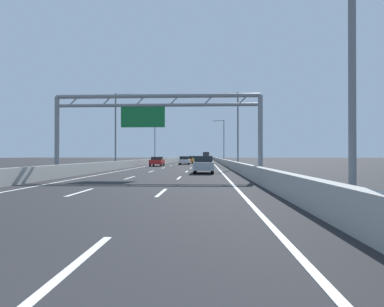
% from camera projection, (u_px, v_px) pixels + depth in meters
% --- Properties ---
extents(ground_plane, '(260.00, 260.00, 0.00)m').
position_uv_depth(ground_plane, '(194.00, 160.00, 101.24)').
color(ground_plane, '#262628').
extents(lane_dash_left_1, '(0.16, 3.00, 0.01)m').
position_uv_depth(lane_dash_left_1, '(80.00, 192.00, 13.91)').
color(lane_dash_left_1, white).
rests_on(lane_dash_left_1, ground_plane).
extents(lane_dash_left_2, '(0.16, 3.00, 0.01)m').
position_uv_depth(lane_dash_left_2, '(130.00, 178.00, 22.90)').
color(lane_dash_left_2, white).
rests_on(lane_dash_left_2, ground_plane).
extents(lane_dash_left_3, '(0.16, 3.00, 0.01)m').
position_uv_depth(lane_dash_left_3, '(151.00, 171.00, 31.89)').
color(lane_dash_left_3, white).
rests_on(lane_dash_left_3, ground_plane).
extents(lane_dash_left_4, '(0.16, 3.00, 0.01)m').
position_uv_depth(lane_dash_left_4, '(163.00, 168.00, 40.88)').
color(lane_dash_left_4, white).
rests_on(lane_dash_left_4, ground_plane).
extents(lane_dash_left_5, '(0.16, 3.00, 0.01)m').
position_uv_depth(lane_dash_left_5, '(171.00, 166.00, 49.87)').
color(lane_dash_left_5, white).
rests_on(lane_dash_left_5, ground_plane).
extents(lane_dash_left_6, '(0.16, 3.00, 0.01)m').
position_uv_depth(lane_dash_left_6, '(176.00, 164.00, 58.86)').
color(lane_dash_left_6, white).
rests_on(lane_dash_left_6, ground_plane).
extents(lane_dash_left_7, '(0.16, 3.00, 0.01)m').
position_uv_depth(lane_dash_left_7, '(180.00, 163.00, 67.85)').
color(lane_dash_left_7, white).
rests_on(lane_dash_left_7, ground_plane).
extents(lane_dash_left_8, '(0.16, 3.00, 0.01)m').
position_uv_depth(lane_dash_left_8, '(183.00, 162.00, 76.84)').
color(lane_dash_left_8, white).
rests_on(lane_dash_left_8, ground_plane).
extents(lane_dash_left_9, '(0.16, 3.00, 0.01)m').
position_uv_depth(lane_dash_left_9, '(186.00, 161.00, 85.83)').
color(lane_dash_left_9, white).
rests_on(lane_dash_left_9, ground_plane).
extents(lane_dash_left_10, '(0.16, 3.00, 0.01)m').
position_uv_depth(lane_dash_left_10, '(188.00, 161.00, 94.82)').
color(lane_dash_left_10, white).
rests_on(lane_dash_left_10, ground_plane).
extents(lane_dash_left_11, '(0.16, 3.00, 0.01)m').
position_uv_depth(lane_dash_left_11, '(189.00, 160.00, 103.81)').
color(lane_dash_left_11, white).
rests_on(lane_dash_left_11, ground_plane).
extents(lane_dash_left_12, '(0.16, 3.00, 0.01)m').
position_uv_depth(lane_dash_left_12, '(191.00, 160.00, 112.81)').
color(lane_dash_left_12, white).
rests_on(lane_dash_left_12, ground_plane).
extents(lane_dash_left_13, '(0.16, 3.00, 0.01)m').
position_uv_depth(lane_dash_left_13, '(192.00, 160.00, 121.80)').
color(lane_dash_left_13, white).
rests_on(lane_dash_left_13, ground_plane).
extents(lane_dash_left_14, '(0.16, 3.00, 0.01)m').
position_uv_depth(lane_dash_left_14, '(193.00, 159.00, 130.79)').
color(lane_dash_left_14, white).
rests_on(lane_dash_left_14, ground_plane).
extents(lane_dash_left_15, '(0.16, 3.00, 0.01)m').
position_uv_depth(lane_dash_left_15, '(194.00, 159.00, 139.78)').
color(lane_dash_left_15, white).
rests_on(lane_dash_left_15, ground_plane).
extents(lane_dash_left_16, '(0.16, 3.00, 0.01)m').
position_uv_depth(lane_dash_left_16, '(194.00, 159.00, 148.77)').
color(lane_dash_left_16, white).
rests_on(lane_dash_left_16, ground_plane).
extents(lane_dash_left_17, '(0.16, 3.00, 0.01)m').
position_uv_depth(lane_dash_left_17, '(195.00, 159.00, 157.76)').
color(lane_dash_left_17, white).
rests_on(lane_dash_left_17, ground_plane).
extents(lane_dash_right_0, '(0.16, 3.00, 0.01)m').
position_uv_depth(lane_dash_right_0, '(77.00, 263.00, 4.75)').
color(lane_dash_right_0, white).
rests_on(lane_dash_right_0, ground_plane).
extents(lane_dash_right_1, '(0.16, 3.00, 0.01)m').
position_uv_depth(lane_dash_right_1, '(161.00, 193.00, 13.75)').
color(lane_dash_right_1, white).
rests_on(lane_dash_right_1, ground_plane).
extents(lane_dash_right_2, '(0.16, 3.00, 0.01)m').
position_uv_depth(lane_dash_right_2, '(179.00, 178.00, 22.74)').
color(lane_dash_right_2, white).
rests_on(lane_dash_right_2, ground_plane).
extents(lane_dash_right_3, '(0.16, 3.00, 0.01)m').
position_uv_depth(lane_dash_right_3, '(187.00, 172.00, 31.73)').
color(lane_dash_right_3, white).
rests_on(lane_dash_right_3, ground_plane).
extents(lane_dash_right_4, '(0.16, 3.00, 0.01)m').
position_uv_depth(lane_dash_right_4, '(191.00, 168.00, 40.72)').
color(lane_dash_right_4, white).
rests_on(lane_dash_right_4, ground_plane).
extents(lane_dash_right_5, '(0.16, 3.00, 0.01)m').
position_uv_depth(lane_dash_right_5, '(194.00, 166.00, 49.71)').
color(lane_dash_right_5, white).
rests_on(lane_dash_right_5, ground_plane).
extents(lane_dash_right_6, '(0.16, 3.00, 0.01)m').
position_uv_depth(lane_dash_right_6, '(196.00, 164.00, 58.70)').
color(lane_dash_right_6, white).
rests_on(lane_dash_right_6, ground_plane).
extents(lane_dash_right_7, '(0.16, 3.00, 0.01)m').
position_uv_depth(lane_dash_right_7, '(197.00, 163.00, 67.69)').
color(lane_dash_right_7, white).
rests_on(lane_dash_right_7, ground_plane).
extents(lane_dash_right_8, '(0.16, 3.00, 0.01)m').
position_uv_depth(lane_dash_right_8, '(198.00, 162.00, 76.68)').
color(lane_dash_right_8, white).
rests_on(lane_dash_right_8, ground_plane).
extents(lane_dash_right_9, '(0.16, 3.00, 0.01)m').
position_uv_depth(lane_dash_right_9, '(199.00, 161.00, 85.67)').
color(lane_dash_right_9, white).
rests_on(lane_dash_right_9, ground_plane).
extents(lane_dash_right_10, '(0.16, 3.00, 0.01)m').
position_uv_depth(lane_dash_right_10, '(200.00, 161.00, 94.66)').
color(lane_dash_right_10, white).
rests_on(lane_dash_right_10, ground_plane).
extents(lane_dash_right_11, '(0.16, 3.00, 0.01)m').
position_uv_depth(lane_dash_right_11, '(200.00, 160.00, 103.65)').
color(lane_dash_right_11, white).
rests_on(lane_dash_right_11, ground_plane).
extents(lane_dash_right_12, '(0.16, 3.00, 0.01)m').
position_uv_depth(lane_dash_right_12, '(201.00, 160.00, 112.64)').
color(lane_dash_right_12, white).
rests_on(lane_dash_right_12, ground_plane).
extents(lane_dash_right_13, '(0.16, 3.00, 0.01)m').
position_uv_depth(lane_dash_right_13, '(201.00, 160.00, 121.64)').
color(lane_dash_right_13, white).
rests_on(lane_dash_right_13, ground_plane).
extents(lane_dash_right_14, '(0.16, 3.00, 0.01)m').
position_uv_depth(lane_dash_right_14, '(201.00, 159.00, 130.63)').
color(lane_dash_right_14, white).
rests_on(lane_dash_right_14, ground_plane).
extents(lane_dash_right_15, '(0.16, 3.00, 0.01)m').
position_uv_depth(lane_dash_right_15, '(202.00, 159.00, 139.62)').
color(lane_dash_right_15, white).
rests_on(lane_dash_right_15, ground_plane).
extents(lane_dash_right_16, '(0.16, 3.00, 0.01)m').
position_uv_depth(lane_dash_right_16, '(202.00, 159.00, 148.61)').
color(lane_dash_right_16, white).
rests_on(lane_dash_right_16, ground_plane).
extents(lane_dash_right_17, '(0.16, 3.00, 0.01)m').
position_uv_depth(lane_dash_right_17, '(202.00, 159.00, 157.60)').
color(lane_dash_right_17, white).
rests_on(lane_dash_right_17, ground_plane).
extents(edge_line_left, '(0.16, 176.00, 0.01)m').
position_uv_depth(edge_line_left, '(174.00, 161.00, 89.48)').
color(edge_line_left, white).
rests_on(edge_line_left, ground_plane).
extents(edge_line_right, '(0.16, 176.00, 0.01)m').
position_uv_depth(edge_line_right, '(211.00, 161.00, 89.01)').
color(edge_line_right, white).
rests_on(edge_line_right, ground_plane).
extents(barrier_left, '(0.45, 220.00, 0.95)m').
position_uv_depth(barrier_left, '(176.00, 159.00, 111.54)').
color(barrier_left, '#9E9E99').
rests_on(barrier_left, ground_plane).
extents(barrier_right, '(0.45, 220.00, 0.95)m').
position_uv_depth(barrier_right, '(215.00, 159.00, 110.92)').
color(barrier_right, '#9E9E99').
rests_on(barrier_right, ground_plane).
extents(sign_gantry, '(16.08, 0.36, 6.36)m').
position_uv_depth(sign_gantry, '(155.00, 114.00, 24.18)').
color(sign_gantry, gray).
rests_on(sign_gantry, ground_plane).
extents(streetlamp_right_near, '(2.58, 0.28, 9.50)m').
position_uv_depth(streetlamp_right_near, '(343.00, 17.00, 8.53)').
color(streetlamp_right_near, slate).
rests_on(streetlamp_right_near, ground_plane).
extents(streetlamp_left_mid, '(2.58, 0.28, 9.50)m').
position_uv_depth(streetlamp_left_mid, '(117.00, 126.00, 39.80)').
color(streetlamp_left_mid, slate).
rests_on(streetlamp_left_mid, ground_plane).
extents(streetlamp_right_mid, '(2.58, 0.28, 9.50)m').
position_uv_depth(streetlamp_right_mid, '(236.00, 125.00, 39.13)').
color(streetlamp_right_mid, slate).
rests_on(streetlamp_right_mid, ground_plane).
extents(streetlamp_left_far, '(2.58, 0.28, 9.50)m').
position_uv_depth(streetlamp_left_far, '(156.00, 139.00, 70.40)').
color(streetlamp_left_far, slate).
rests_on(streetlamp_left_far, ground_plane).
extents(streetlamp_right_far, '(2.58, 0.28, 9.50)m').
position_uv_depth(streetlamp_right_far, '(223.00, 138.00, 69.74)').
color(streetlamp_right_far, slate).
rests_on(streetlamp_right_far, ground_plane).
extents(green_car, '(1.83, 4.13, 1.49)m').
position_uv_depth(green_car, '(192.00, 159.00, 83.05)').
color(green_car, '#1E7A38').
rests_on(green_car, ground_plane).
extents(orange_car, '(1.72, 4.58, 1.41)m').
position_uv_depth(orange_car, '(189.00, 160.00, 65.29)').
color(orange_car, orange).
rests_on(orange_car, ground_plane).
extents(yellow_car, '(1.78, 4.21, 1.41)m').
position_uv_depth(yellow_car, '(204.00, 162.00, 45.30)').
color(yellow_car, yellow).
rests_on(yellow_car, ground_plane).
extents(black_car, '(1.81, 4.51, 1.53)m').
position_uv_depth(black_car, '(206.00, 158.00, 104.98)').
color(black_car, black).
rests_on(black_car, ground_plane).
extents(silver_car, '(1.79, 4.29, 1.58)m').
position_uv_depth(silver_car, '(204.00, 164.00, 28.86)').
color(silver_car, '#A8ADB2').
rests_on(silver_car, ground_plane).
extents(white_car, '(1.78, 4.22, 1.48)m').
position_uv_depth(white_car, '(184.00, 160.00, 56.09)').
color(white_car, silver).
rests_on(white_car, ground_plane).
extents(red_car, '(1.80, 4.15, 1.42)m').
position_uv_depth(red_car, '(157.00, 161.00, 47.97)').
color(red_car, red).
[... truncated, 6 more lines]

